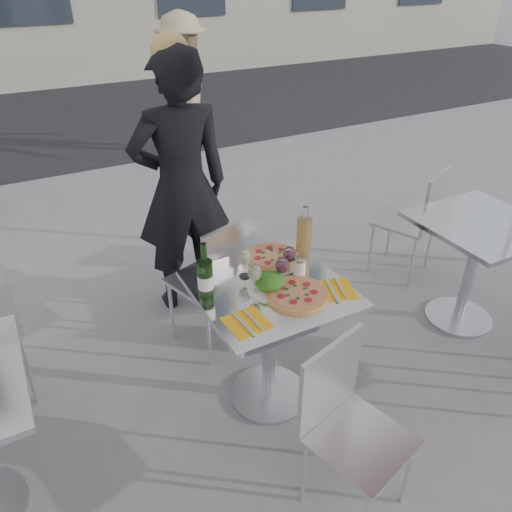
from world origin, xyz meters
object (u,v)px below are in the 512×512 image
chair_far (220,274)px  wineglass_white_b (245,258)px  napkin_left (247,322)px  carafe (304,236)px  wineglass_red_a (282,266)px  pizza_near (297,294)px  wine_bottle (205,277)px  pedestrian_b (184,85)px  salad_plate (270,282)px  napkin_right (335,289)px  wineglass_red_b (290,255)px  main_table (270,321)px  pizza_far (272,258)px  chair_near (346,417)px  side_chair_rfar (418,215)px  side_table_right (475,251)px  woman_diner (181,187)px  sugar_shaker (299,267)px  wineglass_white_a (255,274)px

chair_far → wineglass_white_b: (-0.02, -0.37, 0.32)m
napkin_left → carafe: bearing=31.1°
napkin_left → wineglass_red_a: bearing=28.7°
pizza_near → wine_bottle: bearing=153.6°
wineglass_white_b → pedestrian_b: bearing=73.3°
salad_plate → napkin_left: (-0.22, -0.18, -0.03)m
pedestrian_b → wineglass_red_a: (-1.05, -4.09, 0.04)m
pizza_near → napkin_right: (0.19, -0.05, -0.01)m
wineglass_red_b → pizza_near: bearing=-110.2°
main_table → wineglass_red_a: size_ratio=4.76×
main_table → napkin_right: 0.38m
pizza_far → chair_near: bearing=-98.4°
wine_bottle → main_table: bearing=-13.0°
chair_near → side_chair_rfar: size_ratio=0.96×
pedestrian_b → salad_plate: 4.25m
main_table → wineglass_white_b: size_ratio=4.76×
napkin_right → wineglass_white_b: bearing=153.8°
side_table_right → pizza_far: pizza_far is taller
pizza_far → napkin_right: bearing=-70.2°
side_table_right → napkin_right: size_ratio=3.34×
side_chair_rfar → wine_bottle: size_ratio=2.92×
wine_bottle → wineglass_red_a: bearing=-11.8°
carafe → wineglass_red_b: bearing=-143.1°
main_table → chair_near: 0.66m
napkin_right → pizza_near: bearing=-177.2°
pedestrian_b → pizza_near: size_ratio=5.39×
pedestrian_b → pizza_far: pedestrian_b is taller
wine_bottle → woman_diner: bearing=75.4°
chair_near → sugar_shaker: sugar_shaker is taller
main_table → salad_plate: salad_plate is taller
pizza_near → carafe: (0.23, 0.31, 0.11)m
wineglass_white_a → napkin_right: bearing=-24.9°
pedestrian_b → napkin_left: size_ratio=8.13×
side_chair_rfar → wineglass_white_b: wineglass_white_b is taller
napkin_left → pedestrian_b: bearing=68.6°
pedestrian_b → wine_bottle: (-1.42, -4.02, 0.05)m
wineglass_red_a → napkin_left: wineglass_red_a is taller
pedestrian_b → wineglass_white_a: (-1.20, -4.09, 0.04)m
side_table_right → pedestrian_b: bearing=95.4°
sugar_shaker → napkin_right: size_ratio=0.48×
pizza_near → wineglass_white_a: (-0.17, 0.12, 0.10)m
napkin_left → napkin_right: 0.50m
wineglass_red_a → pizza_far: bearing=72.5°
woman_diner → wineglass_red_a: bearing=100.2°
salad_plate → wineglass_red_a: size_ratio=1.40×
chair_near → pizza_far: (0.13, 0.87, 0.28)m
side_chair_rfar → salad_plate: 1.73m
woman_diner → napkin_left: (-0.18, -1.28, -0.12)m
napkin_left → wineglass_white_b: bearing=60.3°
pedestrian_b → wineglass_white_b: size_ratio=10.36×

